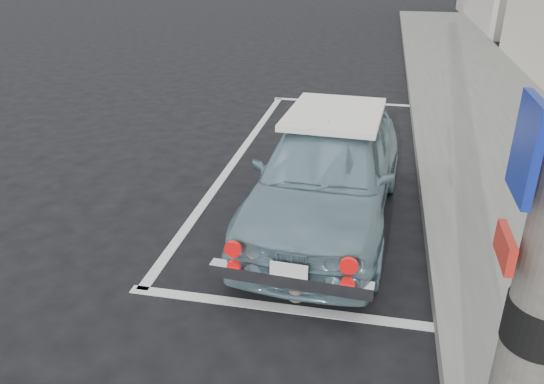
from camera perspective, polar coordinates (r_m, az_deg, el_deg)
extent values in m
plane|color=black|center=(5.41, -2.85, -8.61)|extent=(80.00, 80.00, 0.00)
cube|color=slate|center=(7.28, 26.72, -1.41)|extent=(2.80, 40.00, 0.15)
cube|color=silver|center=(4.92, 1.48, -12.42)|extent=(3.00, 0.12, 0.01)
cube|color=silver|center=(11.27, 7.90, 9.54)|extent=(3.00, 0.12, 0.01)
cube|color=silver|center=(8.19, -3.83, 3.67)|extent=(0.12, 7.00, 0.01)
cylinder|color=black|center=(3.03, 26.95, -12.29)|extent=(0.36, 0.36, 0.25)
cube|color=#13259B|center=(2.56, 25.71, 4.25)|extent=(0.04, 0.35, 0.45)
cube|color=red|center=(2.76, 23.78, -5.46)|extent=(0.04, 0.30, 0.15)
cube|color=white|center=(2.76, 23.68, -5.46)|extent=(0.02, 0.16, 0.08)
imported|color=#6F929F|center=(6.09, 5.97, 2.24)|extent=(1.75, 3.85, 1.28)
cube|color=white|center=(6.25, 6.80, 8.37)|extent=(1.15, 1.49, 0.07)
cube|color=silver|center=(4.63, 1.93, -9.34)|extent=(1.44, 0.21, 0.12)
cube|color=white|center=(4.54, 1.82, -8.62)|extent=(0.33, 0.04, 0.17)
cylinder|color=red|center=(4.60, -4.22, -6.14)|extent=(0.15, 0.05, 0.15)
cylinder|color=red|center=(4.41, 8.27, -7.86)|extent=(0.15, 0.05, 0.15)
cylinder|color=red|center=(4.69, -4.15, -8.02)|extent=(0.12, 0.05, 0.12)
cylinder|color=red|center=(4.51, 8.13, -9.78)|extent=(0.12, 0.05, 0.12)
ellipsoid|color=#706455|center=(4.99, 2.72, -10.24)|extent=(0.25, 0.37, 0.21)
sphere|color=#706455|center=(4.82, 2.60, -10.60)|extent=(0.14, 0.14, 0.14)
cone|color=#706455|center=(4.78, 2.17, -9.92)|extent=(0.05, 0.05, 0.05)
cone|color=#706455|center=(4.78, 3.06, -9.97)|extent=(0.05, 0.05, 0.05)
cylinder|color=#706455|center=(5.17, 3.44, -9.80)|extent=(0.13, 0.22, 0.03)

